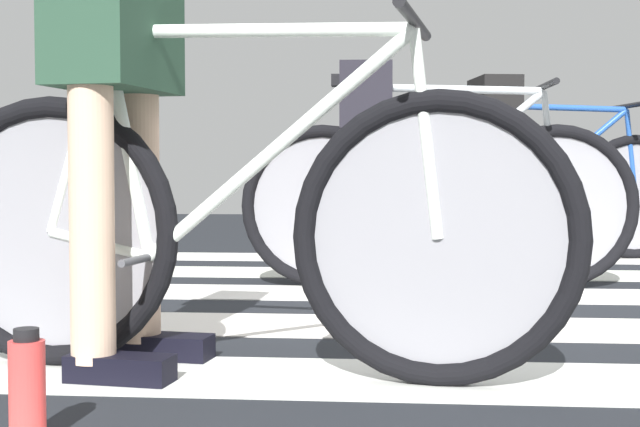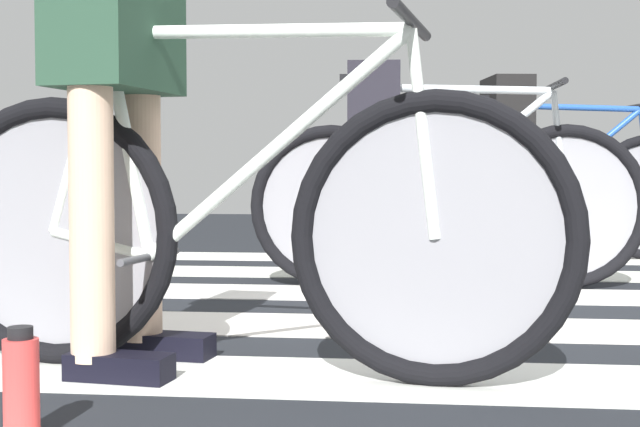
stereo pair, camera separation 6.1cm
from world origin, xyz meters
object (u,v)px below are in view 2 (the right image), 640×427
(bicycle_1_of_3, at_px, (232,224))
(cyclist_2_of_3, at_px, (375,144))
(cyclist_1_of_3, at_px, (119,120))
(cyclist_3_of_3, at_px, (507,142))
(bicycle_2_of_3, at_px, (446,200))
(bicycle_3_of_3, at_px, (561,193))
(water_bottle, at_px, (21,387))

(bicycle_1_of_3, relative_size, cyclist_2_of_3, 1.77)
(bicycle_1_of_3, height_order, cyclist_2_of_3, cyclist_2_of_3)
(cyclist_1_of_3, height_order, cyclist_3_of_3, cyclist_3_of_3)
(bicycle_2_of_3, bearing_deg, cyclist_3_of_3, 70.88)
(cyclist_1_of_3, bearing_deg, bicycle_1_of_3, -0.00)
(cyclist_3_of_3, bearing_deg, cyclist_1_of_3, -122.44)
(cyclist_3_of_3, bearing_deg, cyclist_2_of_3, -127.94)
(bicycle_2_of_3, relative_size, cyclist_2_of_3, 1.78)
(bicycle_3_of_3, distance_m, water_bottle, 3.95)
(cyclist_2_of_3, bearing_deg, bicycle_1_of_3, -101.25)
(water_bottle, bearing_deg, cyclist_3_of_3, 70.67)
(bicycle_3_of_3, bearing_deg, cyclist_2_of_3, -136.60)
(cyclist_2_of_3, bearing_deg, bicycle_3_of_3, 50.26)
(water_bottle, bearing_deg, cyclist_1_of_3, 91.52)
(bicycle_1_of_3, relative_size, water_bottle, 7.74)
(cyclist_3_of_3, distance_m, water_bottle, 3.83)
(cyclist_1_of_3, bearing_deg, cyclist_2_of_3, 78.97)
(bicycle_3_of_3, bearing_deg, cyclist_1_of_3, -126.90)
(bicycle_1_of_3, distance_m, cyclist_1_of_3, 0.41)
(cyclist_2_of_3, xyz_separation_m, water_bottle, (-0.57, -2.33, -0.53))
(cyclist_2_of_3, bearing_deg, water_bottle, -105.85)
(cyclist_2_of_3, relative_size, cyclist_3_of_3, 0.94)
(cyclist_1_of_3, distance_m, cyclist_3_of_3, 3.20)
(cyclist_2_of_3, distance_m, water_bottle, 2.46)
(bicycle_1_of_3, height_order, bicycle_2_of_3, same)
(bicycle_1_of_3, relative_size, bicycle_3_of_3, 1.00)
(cyclist_1_of_3, distance_m, water_bottle, 0.84)
(cyclist_2_of_3, bearing_deg, bicycle_2_of_3, 0.00)
(water_bottle, bearing_deg, bicycle_2_of_3, 69.46)
(cyclist_1_of_3, xyz_separation_m, cyclist_2_of_3, (0.58, 1.69, -0.02))
(bicycle_1_of_3, height_order, water_bottle, bicycle_1_of_3)
(cyclist_2_of_3, xyz_separation_m, bicycle_3_of_3, (0.99, 1.29, -0.25))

